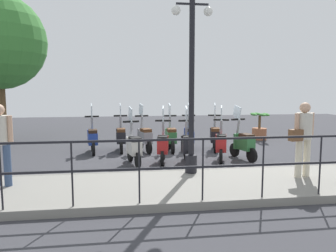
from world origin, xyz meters
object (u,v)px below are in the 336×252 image
Objects in this scene: scooter_far_1 at (189,136)px; scooter_near_0 at (243,143)px; scooter_far_0 at (215,136)px; scooter_far_2 at (171,137)px; scooter_near_1 at (221,144)px; pedestrian_with_bag at (303,134)px; scooter_near_3 at (163,145)px; lamp_post_near at (192,93)px; potted_palm at (259,128)px; scooter_near_2 at (187,145)px; scooter_far_3 at (145,137)px; scooter_far_4 at (121,137)px; pedestrian_distant at (0,139)px; scooter_near_4 at (134,147)px; scooter_far_5 at (93,138)px.

scooter_near_0 is at bearing -133.20° from scooter_far_1.
scooter_far_0 and scooter_far_2 have the same top height.
scooter_near_0 is 1.00× the size of scooter_near_1.
scooter_near_1 is 1.00× the size of scooter_far_0.
pedestrian_with_bag is 1.03× the size of scooter_near_3.
scooter_near_1 is (1.69, -1.22, -1.44)m from lamp_post_near.
potted_palm is 5.05m from scooter_near_2.
scooter_near_0 and scooter_far_3 have the same top height.
potted_palm is 5.65m from scooter_far_4.
pedestrian_distant is 6.48m from scooter_far_0.
pedestrian_distant is at bearing 75.16° from pedestrian_with_bag.
scooter_near_0 is at bearing 149.86° from potted_palm.
pedestrian_with_bag is 6.05m from potted_palm.
scooter_far_3 is (0.12, 2.28, 0.00)m from scooter_far_0.
scooter_far_2 is at bearing 12.43° from scooter_near_2.
scooter_far_4 is at bearing 107.14° from potted_palm.
pedestrian_distant is at bearing 148.34° from scooter_far_4.
scooter_near_4 and scooter_far_1 have the same top height.
scooter_near_2 is 1.00× the size of scooter_far_5.
lamp_post_near is 3.54m from scooter_far_2.
scooter_near_1 and scooter_near_3 have the same top height.
lamp_post_near is at bearing 176.36° from scooter_far_1.
lamp_post_near is 3.80× the size of potted_palm.
lamp_post_near reaches higher than scooter_near_4.
scooter_near_3 is 1.00× the size of scooter_far_0.
potted_palm is 4.32m from scooter_near_1.
scooter_near_4 and scooter_far_2 have the same top height.
scooter_far_0 is 1.00× the size of scooter_far_4.
scooter_far_1 and scooter_far_5 have the same top height.
pedestrian_distant is 4.08m from scooter_near_3.
scooter_far_2 is (1.48, 1.86, 0.00)m from scooter_near_0.
pedestrian_with_bag is 4.19m from scooter_near_4.
potted_palm is (5.80, -1.59, -0.63)m from pedestrian_with_bag.
scooter_far_5 is (0.06, 2.46, 0.00)m from scooter_far_2.
scooter_far_2 is (3.92, 2.23, -0.60)m from pedestrian_with_bag.
scooter_near_2 is 1.00× the size of scooter_far_1.
pedestrian_distant is 5.39m from scooter_far_2.
lamp_post_near is 3.70m from scooter_far_3.
scooter_near_1 is (2.37, 1.04, -0.60)m from pedestrian_with_bag.
pedestrian_with_bag is 5.66m from scooter_far_4.
scooter_near_2 is at bearing 173.96° from scooter_far_1.
scooter_near_4 is 1.00× the size of scooter_far_3.
scooter_near_1 is 1.00× the size of scooter_far_4.
lamp_post_near reaches higher than potted_palm.
pedestrian_distant is 3.37m from scooter_near_4.
pedestrian_with_bag reaches higher than scooter_far_4.
scooter_near_0 is 1.00× the size of scooter_far_5.
scooter_far_1 is at bearing 97.56° from scooter_far_0.
scooter_far_4 is (0.26, 3.03, 0.00)m from scooter_far_0.
scooter_near_4 is at bearing 134.62° from scooter_far_0.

